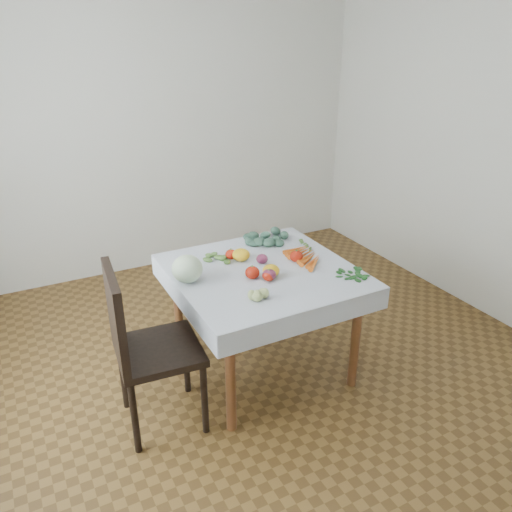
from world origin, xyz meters
The scene contains 19 objects.
ground centered at (0.00, 0.00, 0.00)m, with size 4.00×4.00×0.00m, color brown.
back_wall centered at (0.00, 2.00, 1.35)m, with size 4.00×0.04×2.70m, color silver.
table centered at (0.00, 0.00, 0.65)m, with size 1.00×1.00×0.75m.
tablecloth centered at (0.00, 0.00, 0.75)m, with size 1.12×1.12×0.01m, color white.
chair centered at (-0.86, -0.17, 0.58)m, with size 0.50×0.50×1.02m.
cabbage centered at (-0.48, 0.07, 0.84)m, with size 0.19×0.19×0.17m, color silver.
tomato_a centered at (-0.11, 0.25, 0.79)m, with size 0.08×0.08×0.07m, color #B21D0B.
tomato_b centered at (-0.11, -0.08, 0.80)m, with size 0.09×0.09×0.08m, color #B21D0B.
tomato_c centered at (-0.04, -0.15, 0.79)m, with size 0.08×0.08×0.07m, color #B21D0B.
tomato_d centered at (0.26, 0.01, 0.79)m, with size 0.09×0.09×0.08m, color #B21D0B.
heirloom_back centered at (-0.06, 0.19, 0.80)m, with size 0.12×0.12×0.08m, color yellow.
heirloom_front centered at (0.00, -0.10, 0.79)m, with size 0.11×0.11×0.08m, color yellow.
onion_a centered at (0.04, 0.09, 0.79)m, with size 0.08×0.08×0.07m, color #511732.
onion_b centered at (-0.03, -0.15, 0.79)m, with size 0.09×0.09×0.07m, color #511732.
tomatillo_cluster centered at (-0.23, -0.29, 0.78)m, with size 0.15×0.12×0.05m.
carrot_bunch centered at (0.35, 0.03, 0.77)m, with size 0.23×0.37×0.03m.
kale_bunch centered at (0.23, 0.42, 0.78)m, with size 0.34×0.32×0.05m.
basil_bunch centered at (0.46, -0.33, 0.76)m, with size 0.21×0.18×0.01m.
dill_bunch centered at (-0.15, 0.27, 0.77)m, with size 0.25×0.18×0.02m.
Camera 1 is at (-1.36, -2.52, 2.15)m, focal length 35.00 mm.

